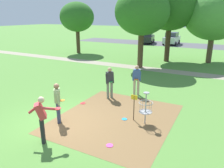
{
  "coord_description": "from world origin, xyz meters",
  "views": [
    {
      "loc": [
        5.83,
        -6.19,
        4.31
      ],
      "look_at": [
        0.99,
        2.96,
        1.0
      ],
      "focal_mm": 34.43,
      "sensor_mm": 36.0,
      "label": 1
    }
  ],
  "objects_px": {
    "frisbee_by_tee": "(110,145)",
    "tree_near_right": "(77,17)",
    "parked_car_leftmost": "(147,38)",
    "parked_car_center_left": "(172,38)",
    "tree_near_left": "(215,14)",
    "tree_mid_center": "(142,12)",
    "player_foreground_watching": "(58,101)",
    "frisbee_near_basket": "(83,103)",
    "tree_mid_left": "(170,7)",
    "player_throwing": "(137,78)",
    "frisbee_mid_grass": "(124,119)",
    "disc_golf_basket": "(144,107)",
    "player_waiting_right": "(110,81)",
    "player_waiting_left": "(42,117)"
  },
  "relations": [
    {
      "from": "frisbee_near_basket",
      "to": "tree_near_right",
      "type": "xyz_separation_m",
      "value": [
        -9.5,
        12.58,
        4.11
      ]
    },
    {
      "from": "parked_car_center_left",
      "to": "frisbee_by_tee",
      "type": "bearing_deg",
      "value": -81.01
    },
    {
      "from": "frisbee_by_tee",
      "to": "frisbee_mid_grass",
      "type": "height_order",
      "value": "same"
    },
    {
      "from": "player_waiting_right",
      "to": "tree_near_right",
      "type": "bearing_deg",
      "value": 132.61
    },
    {
      "from": "tree_mid_left",
      "to": "parked_car_center_left",
      "type": "bearing_deg",
      "value": 101.06
    },
    {
      "from": "disc_golf_basket",
      "to": "frisbee_by_tee",
      "type": "relative_size",
      "value": 5.65
    },
    {
      "from": "tree_near_right",
      "to": "tree_mid_left",
      "type": "height_order",
      "value": "tree_mid_left"
    },
    {
      "from": "player_throwing",
      "to": "tree_near_left",
      "type": "distance_m",
      "value": 12.28
    },
    {
      "from": "player_waiting_right",
      "to": "parked_car_center_left",
      "type": "xyz_separation_m",
      "value": [
        -2.36,
        24.46,
        -0.05
      ]
    },
    {
      "from": "tree_near_left",
      "to": "parked_car_center_left",
      "type": "height_order",
      "value": "tree_near_left"
    },
    {
      "from": "tree_near_left",
      "to": "tree_mid_center",
      "type": "height_order",
      "value": "tree_near_left"
    },
    {
      "from": "player_throwing",
      "to": "parked_car_leftmost",
      "type": "xyz_separation_m",
      "value": [
        -7.22,
        22.86,
        -0.05
      ]
    },
    {
      "from": "tree_mid_left",
      "to": "tree_mid_center",
      "type": "xyz_separation_m",
      "value": [
        -1.36,
        -3.74,
        -0.45
      ]
    },
    {
      "from": "parked_car_center_left",
      "to": "frisbee_mid_grass",
      "type": "bearing_deg",
      "value": -81.11
    },
    {
      "from": "player_waiting_right",
      "to": "parked_car_leftmost",
      "type": "height_order",
      "value": "parked_car_leftmost"
    },
    {
      "from": "disc_golf_basket",
      "to": "frisbee_mid_grass",
      "type": "bearing_deg",
      "value": -176.8
    },
    {
      "from": "player_foreground_watching",
      "to": "tree_mid_center",
      "type": "distance_m",
      "value": 11.61
    },
    {
      "from": "tree_near_left",
      "to": "parked_car_center_left",
      "type": "relative_size",
      "value": 1.6
    },
    {
      "from": "disc_golf_basket",
      "to": "player_foreground_watching",
      "type": "relative_size",
      "value": 0.81
    },
    {
      "from": "player_throwing",
      "to": "tree_near_right",
      "type": "distance_m",
      "value": 15.59
    },
    {
      "from": "player_foreground_watching",
      "to": "parked_car_leftmost",
      "type": "bearing_deg",
      "value": 101.44
    },
    {
      "from": "tree_near_left",
      "to": "player_foreground_watching",
      "type": "bearing_deg",
      "value": -105.71
    },
    {
      "from": "parked_car_leftmost",
      "to": "parked_car_center_left",
      "type": "relative_size",
      "value": 1.06
    },
    {
      "from": "player_throwing",
      "to": "player_waiting_left",
      "type": "xyz_separation_m",
      "value": [
        -1.14,
        -5.98,
        0.02
      ]
    },
    {
      "from": "player_throwing",
      "to": "player_waiting_right",
      "type": "xyz_separation_m",
      "value": [
        -1.08,
        -1.15,
        0.0
      ]
    },
    {
      "from": "player_waiting_right",
      "to": "player_foreground_watching",
      "type": "bearing_deg",
      "value": -99.67
    },
    {
      "from": "player_waiting_right",
      "to": "tree_near_left",
      "type": "relative_size",
      "value": 0.25
    },
    {
      "from": "disc_golf_basket",
      "to": "tree_near_left",
      "type": "distance_m",
      "value": 14.98
    },
    {
      "from": "player_waiting_right",
      "to": "tree_mid_center",
      "type": "height_order",
      "value": "tree_mid_center"
    },
    {
      "from": "tree_mid_center",
      "to": "player_throwing",
      "type": "bearing_deg",
      "value": -70.95
    },
    {
      "from": "player_foreground_watching",
      "to": "frisbee_near_basket",
      "type": "relative_size",
      "value": 6.59
    },
    {
      "from": "player_waiting_right",
      "to": "frisbee_mid_grass",
      "type": "height_order",
      "value": "player_waiting_right"
    },
    {
      "from": "disc_golf_basket",
      "to": "player_waiting_left",
      "type": "bearing_deg",
      "value": -132.26
    },
    {
      "from": "disc_golf_basket",
      "to": "frisbee_near_basket",
      "type": "xyz_separation_m",
      "value": [
        -3.49,
        0.56,
        -0.74
      ]
    },
    {
      "from": "parked_car_center_left",
      "to": "tree_mid_left",
      "type": "bearing_deg",
      "value": -78.94
    },
    {
      "from": "frisbee_by_tee",
      "to": "tree_near_right",
      "type": "distance_m",
      "value": 20.13
    },
    {
      "from": "tree_near_left",
      "to": "tree_near_right",
      "type": "bearing_deg",
      "value": -174.67
    },
    {
      "from": "player_throwing",
      "to": "frisbee_mid_grass",
      "type": "relative_size",
      "value": 7.37
    },
    {
      "from": "player_waiting_left",
      "to": "parked_car_center_left",
      "type": "height_order",
      "value": "parked_car_center_left"
    },
    {
      "from": "player_waiting_left",
      "to": "frisbee_near_basket",
      "type": "bearing_deg",
      "value": 102.83
    },
    {
      "from": "tree_near_right",
      "to": "player_waiting_right",
      "type": "bearing_deg",
      "value": -47.39
    },
    {
      "from": "frisbee_by_tee",
      "to": "tree_near_left",
      "type": "relative_size",
      "value": 0.04
    },
    {
      "from": "disc_golf_basket",
      "to": "tree_near_left",
      "type": "xyz_separation_m",
      "value": [
        1.29,
        14.47,
        3.65
      ]
    },
    {
      "from": "frisbee_by_tee",
      "to": "frisbee_mid_grass",
      "type": "distance_m",
      "value": 2.08
    },
    {
      "from": "frisbee_near_basket",
      "to": "tree_near_left",
      "type": "relative_size",
      "value": 0.04
    },
    {
      "from": "tree_near_left",
      "to": "frisbee_near_basket",
      "type": "bearing_deg",
      "value": -108.96
    },
    {
      "from": "player_throwing",
      "to": "tree_near_right",
      "type": "relative_size",
      "value": 0.29
    },
    {
      "from": "frisbee_near_basket",
      "to": "tree_mid_left",
      "type": "xyz_separation_m",
      "value": [
        1.07,
        12.65,
        5.01
      ]
    },
    {
      "from": "player_throwing",
      "to": "tree_mid_center",
      "type": "bearing_deg",
      "value": 109.05
    },
    {
      "from": "player_throwing",
      "to": "tree_near_right",
      "type": "bearing_deg",
      "value": 138.53
    }
  ]
}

